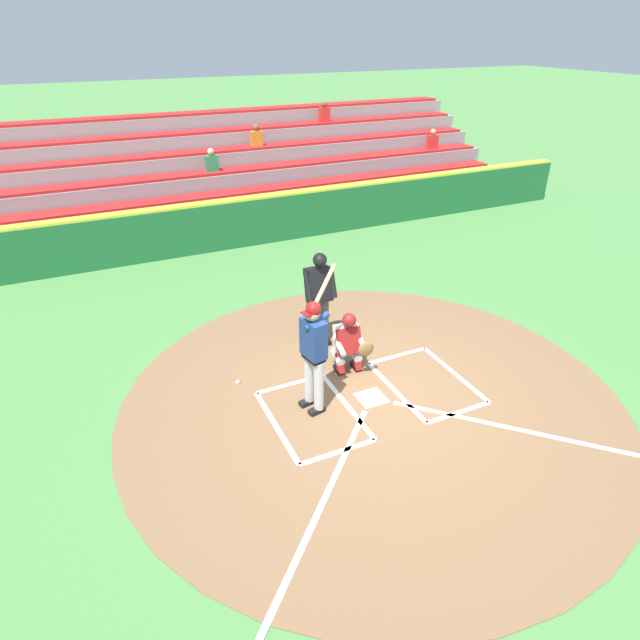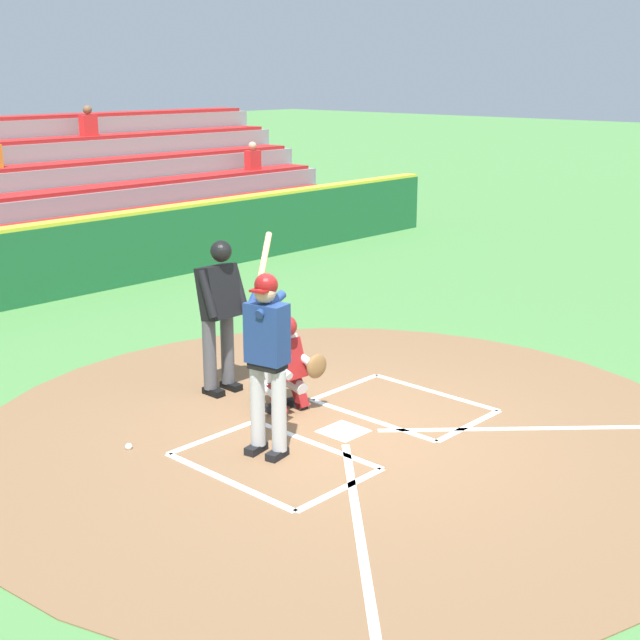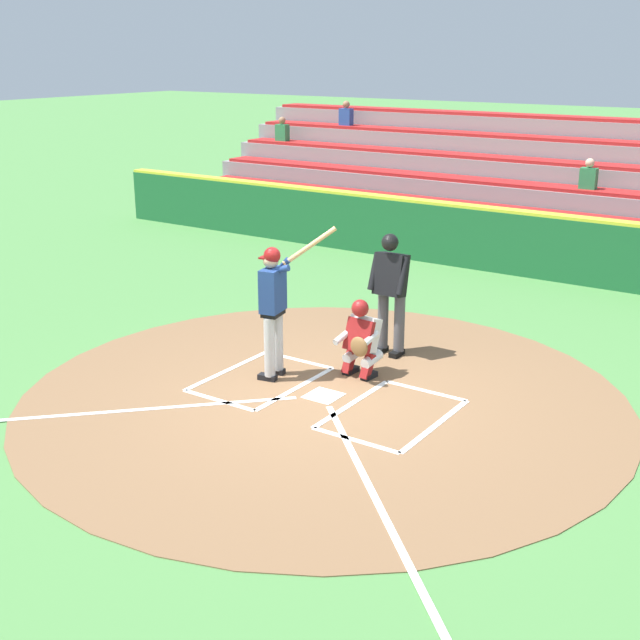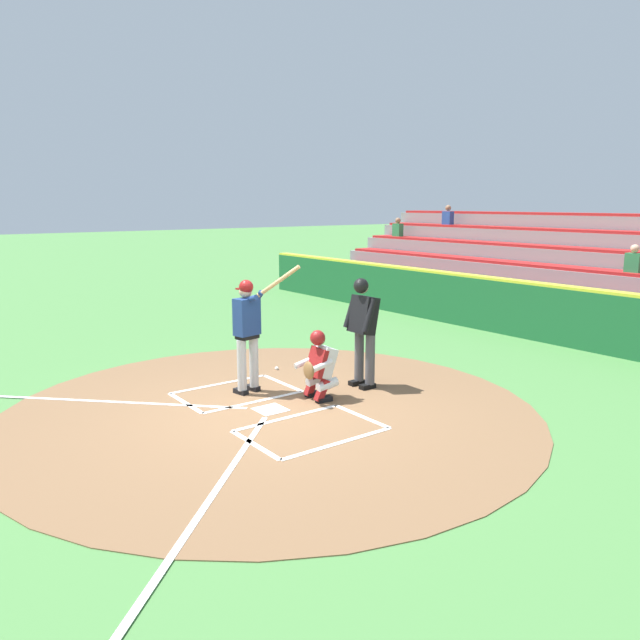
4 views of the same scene
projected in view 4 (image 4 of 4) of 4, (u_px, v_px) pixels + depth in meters
The scene contains 8 objects.
ground_plane at pixel (271, 410), 9.26m from camera, with size 120.00×120.00×0.00m, color #4C8442.
dirt_circle at pixel (271, 410), 9.26m from camera, with size 8.00×8.00×0.01m, color brown.
home_plate_and_chalk at pixel (218, 422), 8.74m from camera, with size 7.93×4.91×0.01m.
batter at pixel (248, 328), 9.90m from camera, with size 0.86×0.85×2.13m.
catcher at pixel (319, 364), 9.65m from camera, with size 0.59×0.65×1.13m.
plate_umpire at pixel (363, 325), 10.23m from camera, with size 0.58×0.40×1.86m.
baseball at pixel (277, 368), 11.47m from camera, with size 0.07×0.07×0.07m, color white.
backstop_wall at pixel (558, 315), 13.55m from camera, with size 22.00×0.36×1.31m.
Camera 4 is at (-7.53, 4.70, 3.08)m, focal length 34.52 mm.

